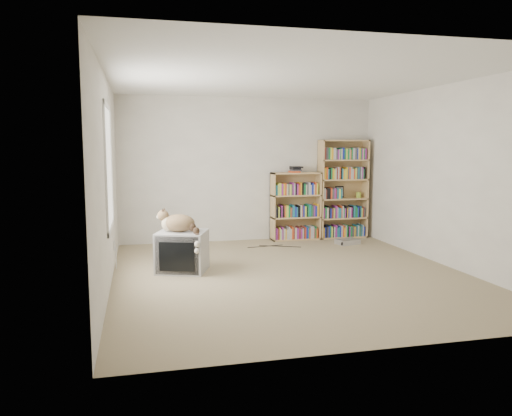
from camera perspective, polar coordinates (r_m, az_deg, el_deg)
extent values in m
cube|color=tan|center=(6.56, 3.95, -7.54)|extent=(4.50, 5.00, 0.01)
cube|color=silver|center=(8.78, -0.82, 4.41)|extent=(4.50, 0.02, 2.50)
cube|color=silver|center=(4.05, 14.60, 1.18)|extent=(4.50, 0.02, 2.50)
cube|color=silver|center=(6.09, -16.64, 2.98)|extent=(0.02, 5.00, 2.50)
cube|color=silver|center=(7.35, 21.06, 3.44)|extent=(0.02, 5.00, 2.50)
cube|color=white|center=(6.41, 4.15, 14.64)|extent=(4.50, 5.00, 0.02)
cube|color=white|center=(6.28, -16.48, 4.47)|extent=(0.02, 1.22, 1.52)
cube|color=#AAAAAD|center=(6.71, -8.42, -4.93)|extent=(0.77, 0.73, 0.54)
cube|color=black|center=(6.46, -9.02, -5.40)|extent=(0.55, 0.22, 0.49)
cube|color=black|center=(6.44, -9.06, -5.53)|extent=(0.43, 0.16, 0.38)
cube|color=black|center=(6.82, -8.16, -4.81)|extent=(0.45, 0.41, 0.32)
ellipsoid|color=#3C2918|center=(6.63, -8.82, -1.71)|extent=(0.49, 0.39, 0.23)
ellipsoid|color=#3C2918|center=(6.61, -7.89, -1.80)|extent=(0.25, 0.26, 0.17)
ellipsoid|color=#C1AC8B|center=(6.65, -10.04, -1.79)|extent=(0.21, 0.21, 0.19)
ellipsoid|color=#3C2918|center=(6.66, -10.58, -0.83)|extent=(0.19, 0.18, 0.14)
sphere|color=beige|center=(6.67, -11.05, -1.01)|extent=(0.07, 0.07, 0.06)
cone|color=black|center=(6.62, -10.62, -0.30)|extent=(0.07, 0.08, 0.07)
cone|color=black|center=(6.70, -10.44, -0.21)|extent=(0.07, 0.08, 0.07)
cube|color=tan|center=(9.02, 7.38, 2.10)|extent=(0.02, 0.30, 1.77)
cube|color=tan|center=(9.35, 12.33, 2.17)|extent=(0.03, 0.30, 1.77)
cube|color=tan|center=(9.30, 9.57, 2.21)|extent=(0.89, 0.03, 1.77)
cube|color=tan|center=(9.15, 10.01, 7.60)|extent=(0.89, 0.30, 0.02)
cube|color=tan|center=(9.29, 9.79, -3.24)|extent=(0.89, 0.30, 0.03)
cube|color=tan|center=(9.23, 9.83, -1.11)|extent=(0.89, 0.30, 0.03)
cube|color=tan|center=(9.19, 9.88, 1.05)|extent=(0.89, 0.30, 0.02)
cube|color=tan|center=(9.16, 9.92, 3.22)|extent=(0.89, 0.30, 0.02)
cube|color=tan|center=(9.15, 9.97, 5.41)|extent=(0.89, 0.30, 0.02)
cube|color=#D7461C|center=(9.27, 9.80, -2.59)|extent=(0.81, 0.24, 0.19)
cube|color=#18259D|center=(9.22, 9.85, -0.44)|extent=(0.81, 0.24, 0.19)
cube|color=#136E36|center=(9.18, 9.89, 1.72)|extent=(0.81, 0.24, 0.19)
cube|color=#BEB89C|center=(9.16, 9.94, 3.90)|extent=(0.81, 0.24, 0.19)
cube|color=black|center=(9.15, 9.98, 6.08)|extent=(0.81, 0.24, 0.19)
cube|color=tan|center=(8.77, 1.91, 0.14)|extent=(0.03, 0.30, 1.20)
cube|color=tan|center=(9.03, 7.11, 0.28)|extent=(0.02, 0.30, 1.20)
cube|color=tan|center=(9.02, 4.28, 0.31)|extent=(0.87, 0.03, 1.20)
cube|color=tan|center=(8.84, 4.58, 3.99)|extent=(0.87, 0.30, 0.02)
cube|color=tan|center=(8.98, 4.51, -3.51)|extent=(0.87, 0.30, 0.03)
cube|color=tan|center=(8.92, 4.53, -1.04)|extent=(0.87, 0.30, 0.03)
cube|color=tan|center=(8.87, 4.56, 1.47)|extent=(0.87, 0.30, 0.02)
cube|color=#D7461C|center=(8.96, 4.52, -2.84)|extent=(0.79, 0.24, 0.19)
cube|color=#18259D|center=(8.90, 4.54, -0.35)|extent=(0.79, 0.24, 0.19)
cube|color=#136E36|center=(8.86, 4.57, 2.16)|extent=(0.79, 0.24, 0.19)
cube|color=#D7461C|center=(8.81, 4.53, 4.42)|extent=(0.19, 0.25, 0.11)
cylinder|color=#91B132|center=(9.31, 11.62, 1.47)|extent=(0.09, 0.09, 0.10)
cube|color=black|center=(9.26, 9.53, 1.84)|extent=(0.16, 0.05, 0.21)
cube|color=#B9BABE|center=(8.66, 10.41, -3.80)|extent=(0.42, 0.34, 0.08)
cube|color=silver|center=(7.03, -15.89, -4.15)|extent=(0.01, 0.08, 0.13)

